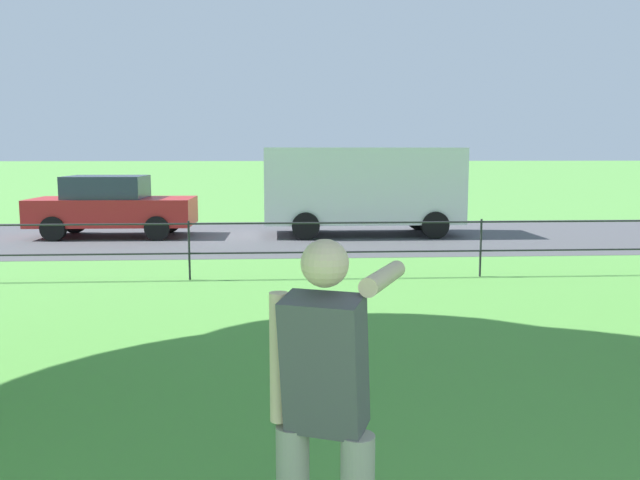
{
  "coord_description": "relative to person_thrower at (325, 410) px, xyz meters",
  "views": [
    {
      "loc": [
        -0.99,
        0.05,
        2.15
      ],
      "look_at": [
        -0.55,
        7.09,
        1.21
      ],
      "focal_mm": 37.33,
      "sensor_mm": 36.0,
      "label": 1
    }
  ],
  "objects": [
    {
      "name": "car_red_left",
      "position": [
        -4.41,
        14.08,
        -0.18
      ],
      "size": [
        4.03,
        1.88,
        1.54
      ],
      "color": "red",
      "rests_on": "ground"
    },
    {
      "name": "street_strip",
      "position": [
        0.78,
        13.8,
        -0.95
      ],
      "size": [
        80.0,
        7.0,
        0.01
      ],
      "primitive_type": "cube",
      "color": "#4C4C51",
      "rests_on": "ground"
    },
    {
      "name": "panel_van_far_right",
      "position": [
        1.97,
        14.09,
        0.32
      ],
      "size": [
        5.01,
        2.12,
        2.24
      ],
      "color": "white",
      "rests_on": "ground"
    },
    {
      "name": "park_fence",
      "position": [
        0.78,
        8.17,
        -0.28
      ],
      "size": [
        34.85,
        0.04,
        1.0
      ],
      "color": "#232328",
      "rests_on": "ground"
    },
    {
      "name": "person_thrower",
      "position": [
        0.0,
        0.0,
        0.0
      ],
      "size": [
        0.71,
        0.73,
        1.76
      ],
      "color": "gray",
      "rests_on": "ground"
    }
  ]
}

